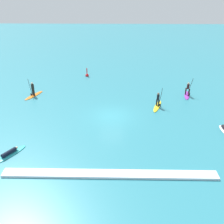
# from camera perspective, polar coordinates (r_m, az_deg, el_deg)

# --- Properties ---
(ground_plane) EXTENTS (120.00, 120.00, 0.00)m
(ground_plane) POSITION_cam_1_polar(r_m,az_deg,el_deg) (27.43, -0.00, -0.92)
(ground_plane) COLOR teal
(ground_plane) RESTS_ON ground
(surfer_on_teal_board) EXTENTS (2.31, 3.01, 0.46)m
(surfer_on_teal_board) POSITION_cam_1_polar(r_m,az_deg,el_deg) (23.30, -21.68, -8.50)
(surfer_on_teal_board) COLOR #33C6CC
(surfer_on_teal_board) RESTS_ON ground_plane
(surfer_on_yellow_board) EXTENTS (1.61, 3.18, 2.26)m
(surfer_on_yellow_board) POSITION_cam_1_polar(r_m,az_deg,el_deg) (29.72, 10.05, 1.91)
(surfer_on_yellow_board) COLOR yellow
(surfer_on_yellow_board) RESTS_ON ground_plane
(surfer_on_orange_board) EXTENTS (1.93, 3.10, 2.21)m
(surfer_on_orange_board) POSITION_cam_1_polar(r_m,az_deg,el_deg) (33.43, -16.99, 4.24)
(surfer_on_orange_board) COLOR orange
(surfer_on_orange_board) RESTS_ON ground_plane
(surfer_on_purple_board) EXTENTS (1.18, 2.69, 2.27)m
(surfer_on_purple_board) POSITION_cam_1_polar(r_m,az_deg,el_deg) (33.34, 16.30, 4.18)
(surfer_on_purple_board) COLOR purple
(surfer_on_purple_board) RESTS_ON ground_plane
(marker_buoy) EXTENTS (0.49, 0.49, 1.34)m
(marker_buoy) POSITION_cam_1_polar(r_m,az_deg,el_deg) (38.85, -5.52, 8.15)
(marker_buoy) COLOR red
(marker_buoy) RESTS_ON ground_plane
(wave_crest) EXTENTS (16.08, 0.90, 0.18)m
(wave_crest) POSITION_cam_1_polar(r_m,az_deg,el_deg) (19.83, -0.52, -13.54)
(wave_crest) COLOR white
(wave_crest) RESTS_ON ground_plane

